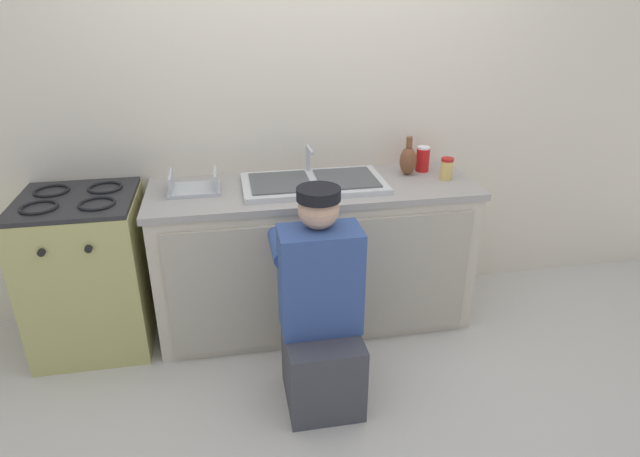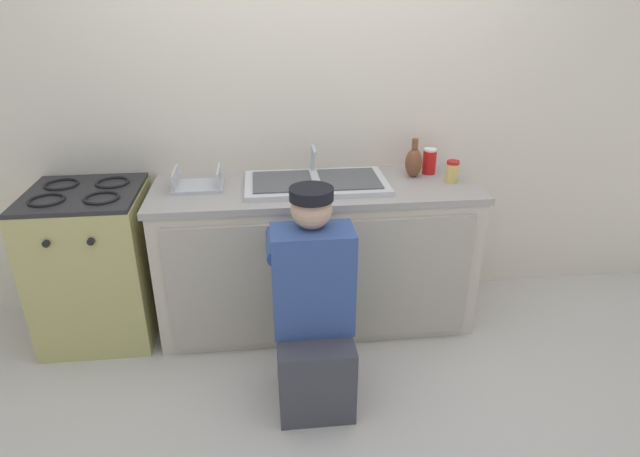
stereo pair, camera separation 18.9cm
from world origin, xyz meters
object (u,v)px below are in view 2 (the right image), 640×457
sink_double_basin (316,182)px  soda_cup_red (429,161)px  stove_range (95,264)px  condiment_jar (452,172)px  dish_rack_tray (198,184)px  plumber_person (313,318)px  vase_decorative (414,162)px

sink_double_basin → soda_cup_red: sink_double_basin is taller
sink_double_basin → stove_range: (-1.28, -0.00, -0.45)m
condiment_jar → dish_rack_tray: condiment_jar is taller
sink_double_basin → dish_rack_tray: 0.66m
plumber_person → vase_decorative: bearing=49.6°
sink_double_basin → vase_decorative: size_ratio=3.48×
stove_range → dish_rack_tray: bearing=3.4°
stove_range → vase_decorative: vase_decorative is taller
sink_double_basin → stove_range: size_ratio=0.88×
vase_decorative → plumber_person: bearing=-130.4°
stove_range → dish_rack_tray: size_ratio=3.25×
plumber_person → vase_decorative: vase_decorative is taller
sink_double_basin → soda_cup_red: 0.71m
plumber_person → dish_rack_tray: plumber_person is taller
stove_range → dish_rack_tray: 0.77m
vase_decorative → stove_range: bearing=-177.1°
condiment_jar → plumber_person: bearing=-142.4°
sink_double_basin → vase_decorative: (0.59, 0.09, 0.07)m
plumber_person → condiment_jar: plumber_person is taller
sink_double_basin → soda_cup_red: size_ratio=5.26×
dish_rack_tray → condiment_jar: bearing=-2.5°
sink_double_basin → vase_decorative: bearing=8.9°
condiment_jar → dish_rack_tray: (-1.44, 0.06, -0.04)m
sink_double_basin → plumber_person: size_ratio=0.72×
vase_decorative → soda_cup_red: (0.11, 0.05, -0.01)m
stove_range → soda_cup_red: soda_cup_red is taller
condiment_jar → sink_double_basin: bearing=177.9°
dish_rack_tray → soda_cup_red: (1.36, 0.11, 0.05)m
plumber_person → stove_range: bearing=149.7°
vase_decorative → condiment_jar: bearing=-31.7°
sink_double_basin → condiment_jar: 0.78m
dish_rack_tray → soda_cup_red: soda_cup_red is taller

